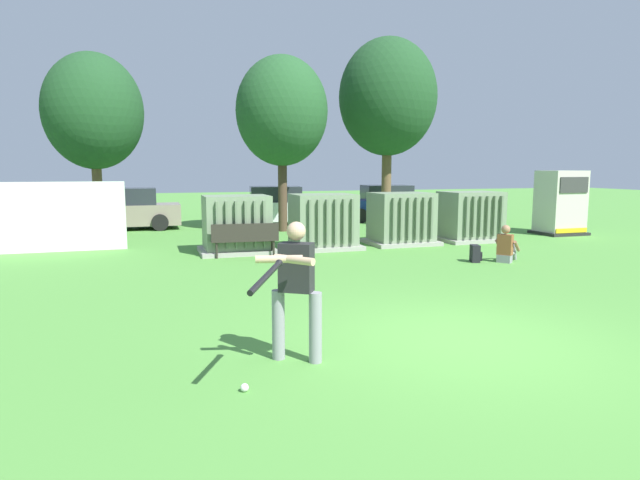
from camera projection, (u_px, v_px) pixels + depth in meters
name	position (u px, v px, depth m)	size (l,w,h in m)	color
ground_plane	(462.00, 340.00, 7.48)	(96.00, 96.00, 0.00)	#51933D
fence_panel	(36.00, 218.00, 15.10)	(4.80, 0.12, 2.00)	white
transformer_west	(237.00, 225.00, 15.14)	(2.10, 1.70, 1.62)	#9E9B93
transformer_mid_west	(323.00, 222.00, 15.93)	(2.10, 1.70, 1.62)	#9E9B93
transformer_mid_east	(401.00, 219.00, 16.86)	(2.10, 1.70, 1.62)	#9E9B93
transformer_east	(470.00, 217.00, 17.64)	(2.10, 1.70, 1.62)	#9E9B93
generator_enclosure	(560.00, 203.00, 19.33)	(1.60, 1.40, 2.30)	#262626
park_bench	(245.00, 237.00, 14.39)	(1.82, 0.51, 0.92)	#2D2823
batter	(295.00, 285.00, 6.49)	(1.11, 1.47, 1.74)	gray
sports_ball	(245.00, 388.00, 5.73)	(0.09, 0.09, 0.09)	white
seated_spectator	(506.00, 247.00, 13.65)	(0.77, 0.70, 0.96)	gray
backpack	(475.00, 254.00, 13.66)	(0.33, 0.37, 0.44)	black
tree_left	(93.00, 112.00, 17.89)	(3.24, 3.24, 6.20)	brown
tree_center_left	(282.00, 112.00, 19.83)	(3.41, 3.41, 6.51)	#4C3828
tree_center_right	(388.00, 98.00, 21.88)	(4.00, 4.00, 7.65)	brown
parked_car_left_of_center	(125.00, 210.00, 20.88)	(4.20, 1.92, 1.62)	gray
parked_car_right_of_center	(273.00, 207.00, 22.77)	(4.39, 2.34, 1.62)	silver
parked_car_rightmost	(384.00, 204.00, 24.45)	(4.37, 2.29, 1.62)	navy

